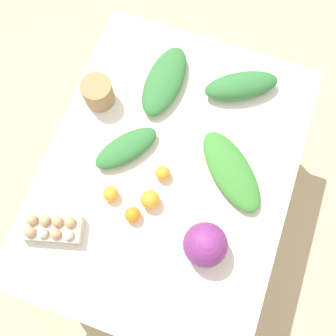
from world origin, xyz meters
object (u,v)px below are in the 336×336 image
greens_bunch_kale (241,86)px  paper_bag (98,93)px  greens_bunch_scallion (126,148)px  greens_bunch_chard (165,81)px  orange_0 (133,215)px  orange_3 (111,194)px  egg_carton (52,228)px  orange_2 (163,173)px  cabbage_purple (205,245)px  greens_bunch_beet_tops (231,171)px  orange_1 (150,200)px

greens_bunch_kale → paper_bag: bearing=113.3°
paper_bag → greens_bunch_scallion: 0.29m
greens_bunch_chard → orange_0: greens_bunch_chard is taller
orange_0 → orange_3: 0.13m
egg_carton → paper_bag: (0.62, 0.05, 0.02)m
paper_bag → orange_3: 0.46m
egg_carton → orange_3: bearing=35.9°
egg_carton → orange_2: size_ratio=4.00×
cabbage_purple → greens_bunch_scallion: (0.28, 0.45, -0.05)m
greens_bunch_chard → orange_3: size_ratio=5.63×
egg_carton → greens_bunch_beet_tops: (0.48, -0.62, -0.01)m
greens_bunch_scallion → greens_bunch_kale: (0.45, -0.39, 0.01)m
greens_bunch_beet_tops → orange_3: same height
egg_carton → orange_1: 0.41m
paper_bag → egg_carton: bearing=-175.2°
greens_bunch_kale → greens_bunch_beet_tops: bearing=-169.6°
greens_bunch_chard → cabbage_purple: bearing=-148.3°
orange_3 → orange_2: bearing=-47.7°
egg_carton → orange_2: (0.37, -0.34, -0.01)m
greens_bunch_kale → cabbage_purple: bearing=-175.3°
paper_bag → orange_2: size_ratio=2.10×
paper_bag → greens_bunch_kale: bearing=-66.7°
cabbage_purple → orange_0: size_ratio=2.64×
greens_bunch_scallion → orange_1: bearing=-135.3°
greens_bunch_scallion → orange_0: bearing=-153.6°
greens_bunch_beet_tops → orange_0: 0.46m
egg_carton → orange_1: (0.24, -0.34, -0.00)m
orange_3 → greens_bunch_beet_tops: bearing=-59.4°
paper_bag → orange_0: bearing=-143.5°
egg_carton → greens_bunch_scallion: bearing=54.2°
orange_0 → orange_2: bearing=-15.2°
paper_bag → orange_3: bearing=-151.5°
orange_1 → orange_3: bearing=100.9°
greens_bunch_beet_tops → orange_3: (-0.26, 0.45, -0.00)m
cabbage_purple → orange_0: (0.02, 0.32, -0.05)m
egg_carton → orange_1: bearing=20.6°
greens_bunch_kale → orange_0: size_ratio=5.08×
greens_bunch_chard → orange_2: bearing=-161.4°
greens_bunch_beet_tops → orange_3: size_ratio=5.95×
greens_bunch_chard → greens_bunch_beet_tops: (-0.31, -0.41, -0.01)m
cabbage_purple → orange_1: (0.10, 0.27, -0.05)m
orange_0 → greens_bunch_scallion: bearing=26.4°
greens_bunch_scallion → orange_3: size_ratio=4.52×
cabbage_purple → orange_0: bearing=86.0°
greens_bunch_kale → orange_0: bearing=160.3°
egg_carton → greens_bunch_scallion: size_ratio=0.87×
egg_carton → orange_1: egg_carton is taller
egg_carton → orange_1: size_ratio=3.20×
greens_bunch_chard → greens_bunch_beet_tops: greens_bunch_chard is taller
orange_1 → orange_3: orange_1 is taller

